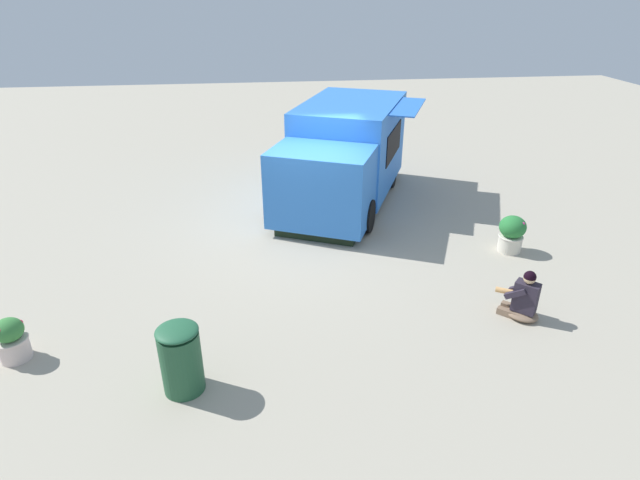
{
  "coord_description": "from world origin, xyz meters",
  "views": [
    {
      "loc": [
        -10.17,
        1.04,
        4.98
      ],
      "look_at": [
        -2.15,
        0.05,
        0.95
      ],
      "focal_mm": 28.81,
      "sensor_mm": 36.0,
      "label": 1
    }
  ],
  "objects_px": {
    "person_customer": "(523,300)",
    "planter_flowering_far": "(11,340)",
    "food_truck": "(344,157)",
    "planter_flowering_near": "(512,233)",
    "trash_bin": "(181,358)"
  },
  "relations": [
    {
      "from": "planter_flowering_near",
      "to": "trash_bin",
      "type": "height_order",
      "value": "trash_bin"
    },
    {
      "from": "person_customer",
      "to": "planter_flowering_near",
      "type": "height_order",
      "value": "person_customer"
    },
    {
      "from": "food_truck",
      "to": "trash_bin",
      "type": "bearing_deg",
      "value": 153.53
    },
    {
      "from": "food_truck",
      "to": "planter_flowering_far",
      "type": "xyz_separation_m",
      "value": [
        -5.64,
        5.84,
        -0.79
      ]
    },
    {
      "from": "person_customer",
      "to": "trash_bin",
      "type": "relative_size",
      "value": 0.86
    },
    {
      "from": "food_truck",
      "to": "planter_flowering_near",
      "type": "height_order",
      "value": "food_truck"
    },
    {
      "from": "food_truck",
      "to": "trash_bin",
      "type": "distance_m",
      "value": 7.39
    },
    {
      "from": "food_truck",
      "to": "planter_flowering_near",
      "type": "bearing_deg",
      "value": -137.79
    },
    {
      "from": "food_truck",
      "to": "planter_flowering_near",
      "type": "relative_size",
      "value": 7.14
    },
    {
      "from": "food_truck",
      "to": "person_customer",
      "type": "bearing_deg",
      "value": -159.44
    },
    {
      "from": "planter_flowering_near",
      "to": "planter_flowering_far",
      "type": "relative_size",
      "value": 1.13
    },
    {
      "from": "planter_flowering_far",
      "to": "trash_bin",
      "type": "xyz_separation_m",
      "value": [
        -0.95,
        -2.55,
        0.18
      ]
    },
    {
      "from": "planter_flowering_far",
      "to": "trash_bin",
      "type": "height_order",
      "value": "trash_bin"
    },
    {
      "from": "person_customer",
      "to": "planter_flowering_far",
      "type": "xyz_separation_m",
      "value": [
        -0.1,
        7.91,
        0.0
      ]
    },
    {
      "from": "person_customer",
      "to": "planter_flowering_near",
      "type": "distance_m",
      "value": 2.44
    }
  ]
}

